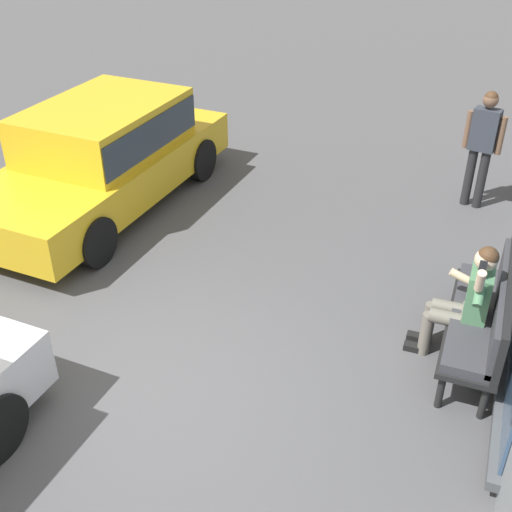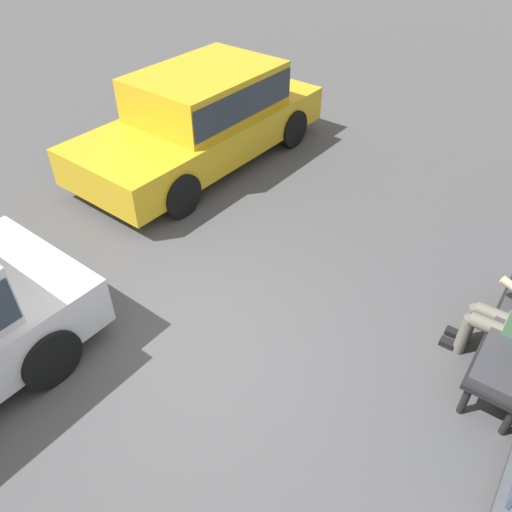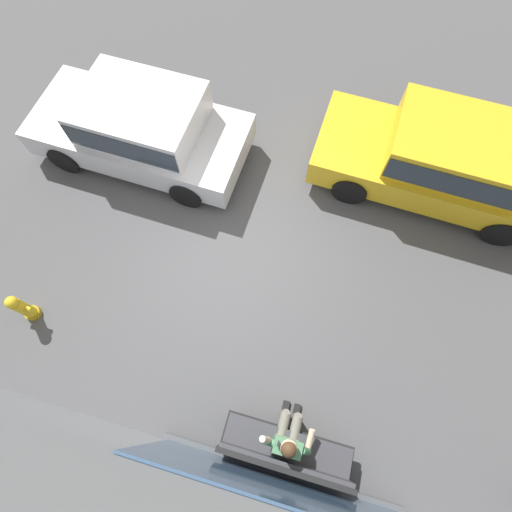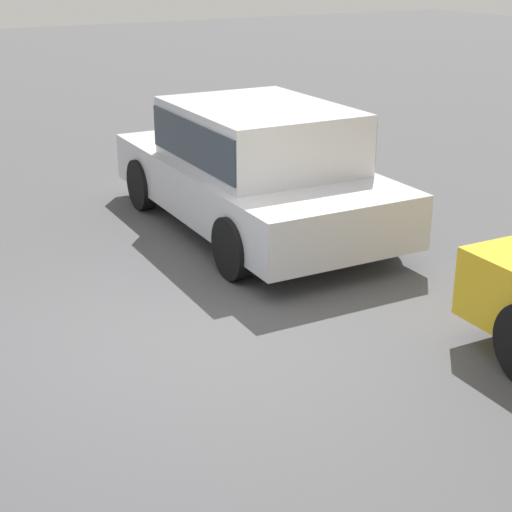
{
  "view_description": "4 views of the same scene",
  "coord_description": "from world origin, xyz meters",
  "px_view_note": "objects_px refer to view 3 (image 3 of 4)",
  "views": [
    {
      "loc": [
        3.77,
        2.6,
        4.45
      ],
      "look_at": [
        -1.48,
        0.55,
        0.9
      ],
      "focal_mm": 45.0,
      "sensor_mm": 36.0,
      "label": 1
    },
    {
      "loc": [
        2.41,
        2.6,
        4.17
      ],
      "look_at": [
        -0.73,
        0.38,
        1.01
      ],
      "focal_mm": 35.0,
      "sensor_mm": 36.0,
      "label": 2
    },
    {
      "loc": [
        -1.3,
        2.6,
        6.75
      ],
      "look_at": [
        -0.62,
        0.18,
        0.77
      ],
      "focal_mm": 28.0,
      "sensor_mm": 36.0,
      "label": 3
    },
    {
      "loc": [
        -5.28,
        2.6,
        3.02
      ],
      "look_at": [
        -1.27,
        0.23,
        1.21
      ],
      "focal_mm": 55.0,
      "sensor_mm": 36.0,
      "label": 4
    }
  ],
  "objects_px": {
    "person_on_phone": "(288,439)",
    "fire_hydrant": "(22,308)",
    "parked_car_near": "(447,158)",
    "parked_car_mid": "(141,125)",
    "bench": "(286,456)"
  },
  "relations": [
    {
      "from": "person_on_phone",
      "to": "parked_car_mid",
      "type": "distance_m",
      "value": 5.96
    },
    {
      "from": "fire_hydrant",
      "to": "person_on_phone",
      "type": "bearing_deg",
      "value": 171.12
    },
    {
      "from": "parked_car_near",
      "to": "parked_car_mid",
      "type": "xyz_separation_m",
      "value": [
        5.6,
        0.77,
        -0.02
      ]
    },
    {
      "from": "person_on_phone",
      "to": "parked_car_near",
      "type": "relative_size",
      "value": 0.29
    },
    {
      "from": "bench",
      "to": "fire_hydrant",
      "type": "distance_m",
      "value": 4.77
    },
    {
      "from": "person_on_phone",
      "to": "fire_hydrant",
      "type": "bearing_deg",
      "value": -8.88
    },
    {
      "from": "parked_car_near",
      "to": "parked_car_mid",
      "type": "relative_size",
      "value": 1.09
    },
    {
      "from": "parked_car_mid",
      "to": "bench",
      "type": "bearing_deg",
      "value": 130.38
    },
    {
      "from": "person_on_phone",
      "to": "fire_hydrant",
      "type": "distance_m",
      "value": 4.71
    },
    {
      "from": "bench",
      "to": "fire_hydrant",
      "type": "xyz_separation_m",
      "value": [
        4.67,
        -0.95,
        -0.18
      ]
    },
    {
      "from": "bench",
      "to": "parked_car_mid",
      "type": "relative_size",
      "value": 0.45
    },
    {
      "from": "fire_hydrant",
      "to": "parked_car_mid",
      "type": "bearing_deg",
      "value": -100.4
    },
    {
      "from": "parked_car_near",
      "to": "parked_car_mid",
      "type": "distance_m",
      "value": 5.65
    },
    {
      "from": "bench",
      "to": "parked_car_near",
      "type": "relative_size",
      "value": 0.41
    },
    {
      "from": "bench",
      "to": "parked_car_near",
      "type": "bearing_deg",
      "value": -106.47
    }
  ]
}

